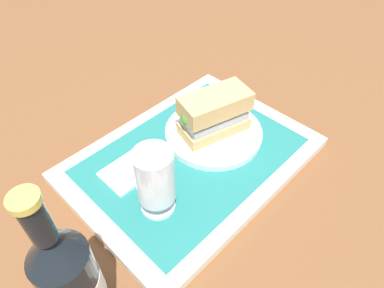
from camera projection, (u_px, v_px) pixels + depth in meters
ground_plane at (192, 162)px, 0.66m from camera, size 3.00×3.00×0.00m
tray at (192, 159)px, 0.65m from camera, size 0.44×0.32×0.02m
placemat at (192, 155)px, 0.64m from camera, size 0.38×0.27×0.00m
plate at (213, 133)px, 0.67m from camera, size 0.19×0.19×0.01m
sandwich at (213, 114)px, 0.64m from camera, size 0.14×0.10×0.08m
beer_glass at (155, 180)px, 0.51m from camera, size 0.06×0.06×0.12m
napkin_folded at (129, 171)px, 0.61m from camera, size 0.09×0.07×0.01m
beer_bottle at (72, 282)px, 0.39m from camera, size 0.07×0.07×0.27m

